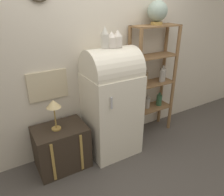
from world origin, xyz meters
TOP-DOWN VIEW (x-y plane):
  - ground_plane at (0.00, 0.00)m, footprint 12.00×12.00m
  - wall_back at (-0.00, 0.57)m, footprint 7.00×0.09m
  - refrigerator at (-0.00, 0.27)m, footprint 0.65×0.60m
  - suitcase_trunk at (-0.70, 0.29)m, footprint 0.62×0.45m
  - shelf_unit at (0.77, 0.38)m, footprint 0.71×0.29m
  - globe at (0.77, 0.39)m, footprint 0.26×0.26m
  - vase_left at (-0.08, 0.28)m, footprint 0.09×0.09m
  - vase_center at (-0.00, 0.26)m, footprint 0.11×0.11m
  - vase_right at (0.08, 0.25)m, footprint 0.11×0.11m
  - desk_lamp at (-0.73, 0.29)m, footprint 0.17×0.17m

SIDE VIEW (x-z plane):
  - ground_plane at x=0.00m, z-range 0.00..0.00m
  - suitcase_trunk at x=-0.70m, z-range 0.00..0.55m
  - refrigerator at x=0.00m, z-range 0.03..1.45m
  - desk_lamp at x=-0.73m, z-range 0.66..1.04m
  - shelf_unit at x=0.77m, z-range 0.06..1.69m
  - wall_back at x=0.00m, z-range 0.00..2.70m
  - vase_center at x=0.00m, z-range 1.42..1.60m
  - vase_right at x=0.08m, z-range 1.42..1.61m
  - vase_left at x=-0.08m, z-range 1.42..1.66m
  - globe at x=0.77m, z-range 1.64..1.94m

